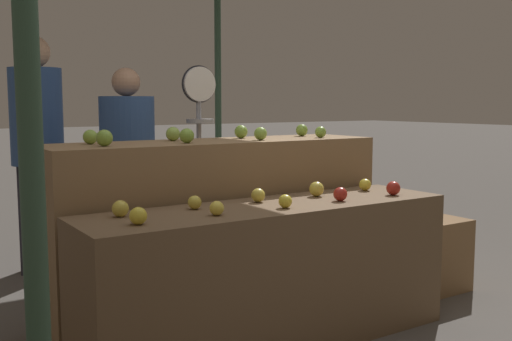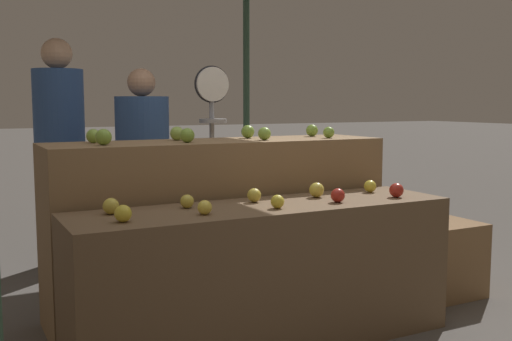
{
  "view_description": "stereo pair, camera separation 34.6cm",
  "coord_description": "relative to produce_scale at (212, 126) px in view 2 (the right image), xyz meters",
  "views": [
    {
      "loc": [
        -1.79,
        -2.58,
        1.31
      ],
      "look_at": [
        0.1,
        0.3,
        0.91
      ],
      "focal_mm": 42.0,
      "sensor_mm": 36.0,
      "label": 1
    },
    {
      "loc": [
        -1.49,
        -2.76,
        1.31
      ],
      "look_at": [
        0.1,
        0.3,
        0.91
      ],
      "focal_mm": 42.0,
      "sensor_mm": 36.0,
      "label": 2
    }
  ],
  "objects": [
    {
      "name": "apple_back_4",
      "position": [
        -0.98,
        -0.56,
        -0.02
      ],
      "size": [
        0.08,
        0.08,
        0.08
      ],
      "primitive_type": "sphere",
      "color": "#84AD3D",
      "rests_on": "display_counter_back"
    },
    {
      "name": "apple_back_2",
      "position": [
        0.01,
        -0.77,
        -0.02
      ],
      "size": [
        0.08,
        0.08,
        0.08
      ],
      "primitive_type": "sphere",
      "color": "#84AD3D",
      "rests_on": "display_counter_back"
    },
    {
      "name": "display_counter_front",
      "position": [
        -0.24,
        -1.26,
        -0.75
      ],
      "size": [
        2.1,
        0.55,
        0.76
      ],
      "primitive_type": "cube",
      "color": "brown",
      "rests_on": "ground_plane"
    },
    {
      "name": "apple_front_8",
      "position": [
        0.15,
        -1.16,
        -0.33
      ],
      "size": [
        0.09,
        0.09,
        0.09
      ],
      "primitive_type": "sphere",
      "color": "gold",
      "rests_on": "display_counter_front"
    },
    {
      "name": "apple_back_5",
      "position": [
        -0.47,
        -0.55,
        -0.02
      ],
      "size": [
        0.09,
        0.09,
        0.09
      ],
      "primitive_type": "sphere",
      "color": "#8EB247",
      "rests_on": "display_counter_back"
    },
    {
      "name": "apple_back_0",
      "position": [
        -0.97,
        -0.76,
        -0.02
      ],
      "size": [
        0.09,
        0.09,
        0.09
      ],
      "primitive_type": "sphere",
      "color": "#7AA338",
      "rests_on": "display_counter_back"
    },
    {
      "name": "apple_front_7",
      "position": [
        -0.25,
        -1.14,
        -0.33
      ],
      "size": [
        0.08,
        0.08,
        0.08
      ],
      "primitive_type": "sphere",
      "color": "gold",
      "rests_on": "display_counter_front"
    },
    {
      "name": "apple_front_2",
      "position": [
        -0.23,
        -1.37,
        -0.34
      ],
      "size": [
        0.07,
        0.07,
        0.07
      ],
      "primitive_type": "sphere",
      "color": "gold",
      "rests_on": "display_counter_front"
    },
    {
      "name": "apple_front_9",
      "position": [
        0.54,
        -1.15,
        -0.33
      ],
      "size": [
        0.07,
        0.07,
        0.07
      ],
      "primitive_type": "sphere",
      "color": "gold",
      "rests_on": "display_counter_front"
    },
    {
      "name": "apple_back_7",
      "position": [
        0.5,
        -0.56,
        -0.02
      ],
      "size": [
        0.08,
        0.08,
        0.08
      ],
      "primitive_type": "sphere",
      "color": "#7AA338",
      "rests_on": "display_counter_back"
    },
    {
      "name": "apple_front_3",
      "position": [
        0.15,
        -1.36,
        -0.33
      ],
      "size": [
        0.08,
        0.08,
        0.08
      ],
      "primitive_type": "sphere",
      "color": "#AD281E",
      "rests_on": "display_counter_front"
    },
    {
      "name": "person_vendor_at_scale",
      "position": [
        -0.44,
        0.29,
        -0.25
      ],
      "size": [
        0.51,
        0.51,
        1.56
      ],
      "rotation": [
        0.0,
        0.0,
        3.51
      ],
      "color": "#2D2D38",
      "rests_on": "ground_plane"
    },
    {
      "name": "apple_back_1",
      "position": [
        -0.49,
        -0.77,
        -0.02
      ],
      "size": [
        0.08,
        0.08,
        0.08
      ],
      "primitive_type": "sphere",
      "color": "#7AA338",
      "rests_on": "display_counter_back"
    },
    {
      "name": "apple_front_1",
      "position": [
        -0.63,
        -1.36,
        -0.34
      ],
      "size": [
        0.07,
        0.07,
        0.07
      ],
      "primitive_type": "sphere",
      "color": "yellow",
      "rests_on": "display_counter_front"
    },
    {
      "name": "person_customer_left",
      "position": [
        -0.93,
        0.86,
        -0.1
      ],
      "size": [
        0.5,
        0.5,
        1.8
      ],
      "rotation": [
        0.0,
        0.0,
        2.76
      ],
      "color": "#2D2D38",
      "rests_on": "ground_plane"
    },
    {
      "name": "apple_front_4",
      "position": [
        0.56,
        -1.37,
        -0.33
      ],
      "size": [
        0.08,
        0.08,
        0.08
      ],
      "primitive_type": "sphere",
      "color": "#AD281E",
      "rests_on": "display_counter_front"
    },
    {
      "name": "display_counter_back",
      "position": [
        -0.24,
        -0.66,
        -0.6
      ],
      "size": [
        2.1,
        0.55,
        1.08
      ],
      "primitive_type": "cube",
      "color": "olive",
      "rests_on": "ground_plane"
    },
    {
      "name": "wooden_crate_side",
      "position": [
        1.21,
        -1.03,
        -0.89
      ],
      "size": [
        0.5,
        0.5,
        0.5
      ],
      "primitive_type": "cube",
      "color": "olive",
      "rests_on": "ground_plane"
    },
    {
      "name": "produce_scale",
      "position": [
        0.0,
        0.0,
        0.0
      ],
      "size": [
        0.27,
        0.2,
        1.57
      ],
      "color": "#99999E",
      "rests_on": "ground_plane"
    },
    {
      "name": "apple_back_6",
      "position": [
        0.01,
        -0.54,
        -0.02
      ],
      "size": [
        0.09,
        0.09,
        0.09
      ],
      "primitive_type": "sphere",
      "color": "#7AA338",
      "rests_on": "display_counter_back"
    },
    {
      "name": "apple_back_3",
      "position": [
        0.49,
        -0.77,
        -0.02
      ],
      "size": [
        0.07,
        0.07,
        0.07
      ],
      "primitive_type": "sphere",
      "color": "#7AA338",
      "rests_on": "display_counter_back"
    },
    {
      "name": "apple_front_0",
      "position": [
        -1.03,
        -1.36,
        -0.33
      ],
      "size": [
        0.08,
        0.08,
        0.08
      ],
      "primitive_type": "sphere",
      "color": "gold",
      "rests_on": "display_counter_front"
    },
    {
      "name": "apple_front_6",
      "position": [
        -0.64,
        -1.15,
        -0.34
      ],
      "size": [
        0.07,
        0.07,
        0.07
      ],
      "primitive_type": "sphere",
      "color": "gold",
      "rests_on": "display_counter_front"
    },
    {
      "name": "apple_front_5",
      "position": [
        -1.03,
        -1.14,
        -0.33
      ],
      "size": [
        0.08,
        0.08,
        0.08
      ],
      "primitive_type": "sphere",
      "color": "gold",
      "rests_on": "display_counter_front"
    }
  ]
}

